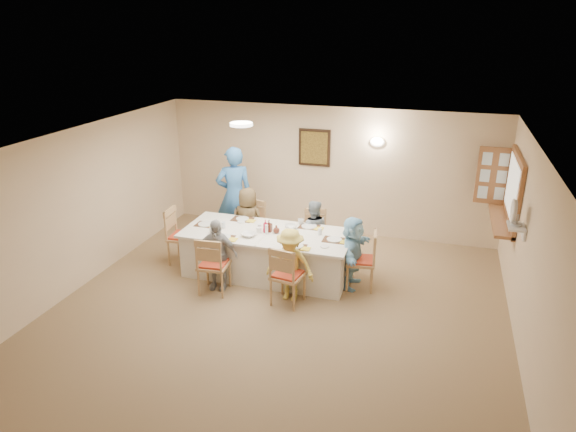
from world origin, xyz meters
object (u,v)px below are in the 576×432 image
(diner_right_end, at_px, (353,252))
(desk_fan, at_px, (516,216))
(diner_back_right, at_px, (313,232))
(diner_front_left, at_px, (217,254))
(chair_front_left, at_px, (214,264))
(chair_back_right, at_px, (314,236))
(chair_back_left, at_px, (251,227))
(diner_back_left, at_px, (248,221))
(chair_front_right, at_px, (288,274))
(diner_front_right, at_px, (290,265))
(condiment_ketchup, at_px, (265,226))
(chair_right_end, at_px, (360,260))
(serving_hatch, at_px, (514,190))
(caregiver, at_px, (234,195))
(dining_table, at_px, (267,253))
(chair_left_end, at_px, (183,236))

(diner_right_end, bearing_deg, desk_fan, -93.38)
(diner_back_right, xyz_separation_m, diner_front_left, (-1.20, -1.36, 0.01))
(diner_right_end, bearing_deg, chair_front_left, 115.17)
(chair_back_right, bearing_deg, chair_back_left, 169.55)
(diner_back_left, relative_size, diner_front_left, 1.07)
(desk_fan, xyz_separation_m, chair_front_right, (-3.03, -0.53, -1.07))
(chair_front_left, distance_m, diner_front_left, 0.16)
(chair_front_left, relative_size, diner_front_left, 0.82)
(diner_front_right, xyz_separation_m, condiment_ketchup, (-0.62, 0.66, 0.29))
(chair_front_left, xyz_separation_m, chair_right_end, (2.15, 0.80, -0.00))
(serving_hatch, xyz_separation_m, diner_back_right, (-3.14, -0.40, -0.93))
(serving_hatch, distance_m, diner_front_right, 3.72)
(diner_back_left, bearing_deg, chair_front_left, 94.83)
(caregiver, bearing_deg, dining_table, 103.10)
(chair_front_right, height_order, chair_left_end, chair_left_end)
(dining_table, distance_m, diner_back_right, 0.93)
(chair_left_end, xyz_separation_m, caregiver, (0.50, 1.15, 0.43))
(serving_hatch, bearing_deg, diner_back_right, -172.74)
(serving_hatch, relative_size, dining_table, 0.54)
(desk_fan, distance_m, diner_back_left, 4.44)
(chair_front_left, xyz_separation_m, diner_front_right, (1.20, 0.12, 0.10))
(chair_right_end, height_order, diner_front_right, diner_front_right)
(dining_table, bearing_deg, condiment_ketchup, -142.15)
(chair_right_end, bearing_deg, diner_front_right, -62.35)
(diner_front_right, bearing_deg, serving_hatch, 30.82)
(chair_back_left, xyz_separation_m, diner_front_right, (1.20, -1.48, 0.10))
(chair_front_left, xyz_separation_m, diner_right_end, (2.02, 0.80, 0.11))
(chair_back_right, bearing_deg, diner_front_left, -139.49)
(chair_back_left, xyz_separation_m, condiment_ketchup, (0.58, -0.82, 0.40))
(dining_table, bearing_deg, chair_back_right, 53.13)
(chair_back_left, distance_m, diner_right_end, 2.18)
(chair_left_end, height_order, diner_front_right, diner_front_right)
(chair_back_left, height_order, diner_back_right, diner_back_right)
(chair_back_right, xyz_separation_m, condiment_ketchup, (-0.62, -0.82, 0.42))
(chair_front_left, height_order, chair_front_right, chair_front_left)
(serving_hatch, xyz_separation_m, desk_fan, (-0.11, -1.35, 0.05))
(diner_right_end, bearing_deg, caregiver, 68.60)
(serving_hatch, relative_size, condiment_ketchup, 6.89)
(desk_fan, distance_m, chair_back_left, 4.50)
(diner_front_right, height_order, condiment_ketchup, diner_front_right)
(dining_table, height_order, chair_back_left, chair_back_left)
(dining_table, height_order, condiment_ketchup, condiment_ketchup)
(serving_hatch, xyz_separation_m, diner_front_left, (-4.34, -1.76, -0.92))
(diner_back_left, height_order, diner_back_right, diner_back_left)
(diner_front_left, bearing_deg, chair_right_end, 12.88)
(chair_back_right, relative_size, diner_back_left, 0.71)
(diner_back_left, height_order, diner_right_end, diner_back_left)
(chair_front_left, bearing_deg, diner_right_end, -163.32)
(desk_fan, relative_size, diner_back_left, 0.24)
(chair_back_left, distance_m, diner_front_right, 1.91)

